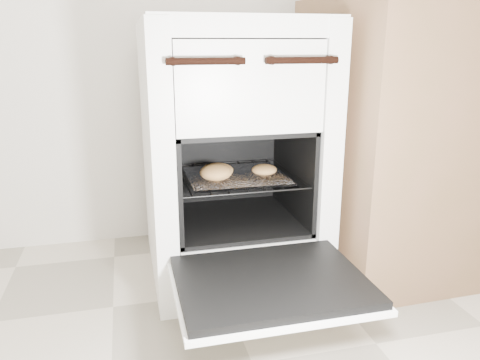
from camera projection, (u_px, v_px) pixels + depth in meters
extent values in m
cube|color=white|center=(230.00, 152.00, 1.52)|extent=(0.53, 0.57, 0.81)
cylinder|color=black|center=(206.00, 61.00, 1.13)|extent=(0.19, 0.02, 0.02)
cylinder|color=black|center=(302.00, 60.00, 1.19)|extent=(0.19, 0.02, 0.02)
cube|color=black|center=(271.00, 281.00, 1.16)|extent=(0.46, 0.35, 0.02)
cube|color=white|center=(271.00, 287.00, 1.16)|extent=(0.48, 0.37, 0.01)
cylinder|color=black|center=(174.00, 180.00, 1.43)|extent=(0.01, 0.37, 0.01)
cylinder|color=black|center=(292.00, 172.00, 1.52)|extent=(0.01, 0.37, 0.01)
cylinder|color=black|center=(249.00, 193.00, 1.31)|extent=(0.38, 0.01, 0.01)
cylinder|color=black|center=(223.00, 163.00, 1.64)|extent=(0.38, 0.01, 0.01)
cylinder|color=black|center=(184.00, 180.00, 1.44)|extent=(0.00, 0.35, 0.00)
cylinder|color=black|center=(201.00, 178.00, 1.45)|extent=(0.00, 0.35, 0.00)
cylinder|color=black|center=(218.00, 177.00, 1.46)|extent=(0.00, 0.35, 0.00)
cylinder|color=black|center=(235.00, 176.00, 1.48)|extent=(0.00, 0.35, 0.00)
cylinder|color=black|center=(251.00, 175.00, 1.49)|extent=(0.00, 0.35, 0.00)
cylinder|color=black|center=(267.00, 174.00, 1.50)|extent=(0.00, 0.35, 0.00)
cylinder|color=black|center=(282.00, 173.00, 1.51)|extent=(0.00, 0.35, 0.00)
cube|color=white|center=(236.00, 176.00, 1.46)|extent=(0.30, 0.27, 0.01)
ellipsoid|color=tan|center=(216.00, 172.00, 1.40)|extent=(0.13, 0.13, 0.05)
ellipsoid|color=tan|center=(264.00, 170.00, 1.46)|extent=(0.09, 0.09, 0.03)
ellipsoid|color=tan|center=(217.00, 170.00, 1.43)|extent=(0.14, 0.14, 0.04)
cube|color=brown|center=(444.00, 135.00, 1.61)|extent=(0.91, 0.62, 0.89)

